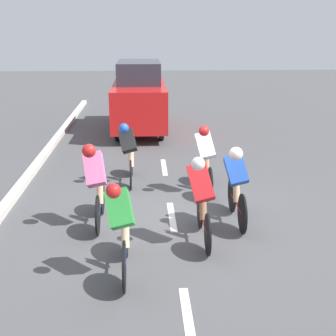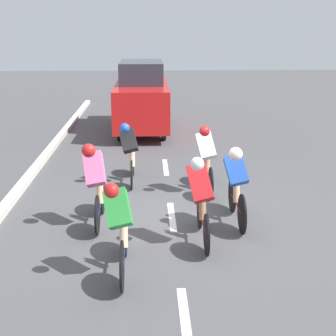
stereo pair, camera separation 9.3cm
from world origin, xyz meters
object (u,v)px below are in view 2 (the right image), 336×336
cyclist_green (120,225)px  cyclist_black (130,151)px  cyclist_red (201,197)px  cyclist_white (207,157)px  cyclist_blue (236,182)px  support_car (142,97)px  cyclist_pink (96,181)px

cyclist_green → cyclist_black: bearing=-89.8°
cyclist_red → cyclist_green: size_ratio=0.99×
cyclist_black → cyclist_green: bearing=90.2°
cyclist_black → cyclist_white: cyclist_white is taller
cyclist_white → cyclist_blue: cyclist_white is taller
support_car → cyclist_white: bearing=102.8°
cyclist_red → cyclist_blue: 1.01m
cyclist_blue → cyclist_pink: bearing=-1.6°
cyclist_green → cyclist_blue: (-1.94, -1.69, 0.03)m
cyclist_white → cyclist_blue: (-0.32, 1.71, 0.00)m
cyclist_pink → support_car: size_ratio=0.36×
cyclist_blue → support_car: 8.18m
cyclist_black → cyclist_red: cyclist_red is taller
cyclist_red → support_car: size_ratio=0.37×
cyclist_blue → cyclist_white: bearing=-79.6°
cyclist_pink → cyclist_red: 1.92m
support_car → cyclist_red: bearing=96.8°
cyclist_blue → cyclist_red: bearing=45.7°
cyclist_white → cyclist_pink: (2.14, 1.65, 0.04)m
cyclist_green → cyclist_blue: bearing=-138.9°
cyclist_blue → support_car: size_ratio=0.36×
cyclist_black → support_car: bearing=-92.1°
cyclist_black → cyclist_green: (-0.01, 4.09, 0.00)m
cyclist_white → cyclist_green: 3.77m
cyclist_blue → cyclist_black: bearing=-50.9°
cyclist_white → cyclist_green: cyclist_white is taller
cyclist_pink → cyclist_blue: bearing=178.4°
cyclist_green → support_car: 9.69m
cyclist_green → support_car: support_car is taller
cyclist_white → cyclist_blue: 1.74m
support_car → cyclist_black: bearing=87.9°
cyclist_green → cyclist_blue: size_ratio=1.02×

